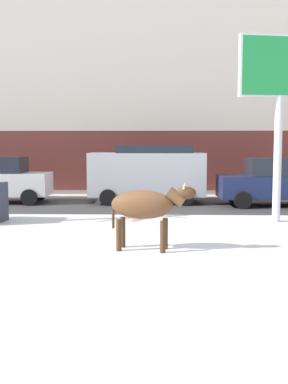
# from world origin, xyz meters

# --- Properties ---
(ground_plane) EXTENTS (120.00, 120.00, 0.00)m
(ground_plane) POSITION_xyz_m (0.00, 0.00, 0.00)
(ground_plane) COLOR white
(road_strip) EXTENTS (60.00, 5.60, 0.01)m
(road_strip) POSITION_xyz_m (0.00, 8.81, 0.00)
(road_strip) COLOR #423F3F
(road_strip) RESTS_ON ground
(building_facade) EXTENTS (44.00, 6.10, 13.00)m
(building_facade) POSITION_xyz_m (0.00, 15.60, 6.48)
(building_facade) COLOR beige
(building_facade) RESTS_ON ground
(cow_brown) EXTENTS (1.93, 0.80, 1.54)m
(cow_brown) POSITION_xyz_m (0.12, 0.68, 0.99)
(cow_brown) COLOR brown
(cow_brown) RESTS_ON ground
(billboard) EXTENTS (2.52, 0.63, 5.56)m
(billboard) POSITION_xyz_m (4.00, 4.69, 4.31)
(billboard) COLOR silver
(billboard) RESTS_ON ground
(car_white_hatchback) EXTENTS (3.55, 2.00, 1.86)m
(car_white_hatchback) POSITION_xyz_m (-5.78, 9.07, 0.93)
(car_white_hatchback) COLOR white
(car_white_hatchback) RESTS_ON ground
(car_silver_van) EXTENTS (4.65, 2.22, 2.32)m
(car_silver_van) POSITION_xyz_m (-0.05, 9.28, 1.24)
(car_silver_van) COLOR #B7BABF
(car_silver_van) RESTS_ON ground
(car_navy_sedan) EXTENTS (4.25, 2.07, 1.84)m
(car_navy_sedan) POSITION_xyz_m (4.83, 8.46, 0.91)
(car_navy_sedan) COLOR #19234C
(car_navy_sedan) RESTS_ON ground
(pedestrian_near_billboard) EXTENTS (0.36, 0.24, 1.73)m
(pedestrian_near_billboard) POSITION_xyz_m (-0.90, 11.83, 0.88)
(pedestrian_near_billboard) COLOR #282833
(pedestrian_near_billboard) RESTS_ON ground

